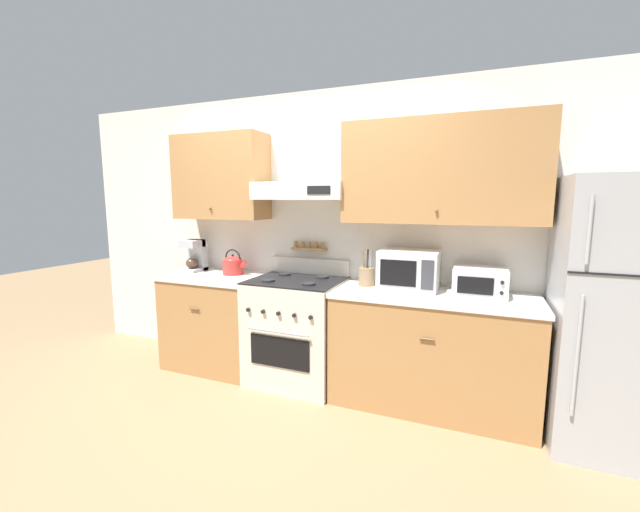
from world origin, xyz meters
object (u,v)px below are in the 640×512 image
object	(u,v)px
tea_kettle	(233,265)
utensil_crock	(366,276)
toaster_oven	(480,282)
coffee_maker	(195,255)
refrigerator	(616,315)
microwave	(409,270)
stove_range	(296,330)

from	to	relation	value
tea_kettle	utensil_crock	bearing A→B (deg)	0.00
toaster_oven	coffee_maker	bearing A→B (deg)	179.32
toaster_oven	tea_kettle	bearing A→B (deg)	179.96
refrigerator	utensil_crock	world-z (taller)	refrigerator
tea_kettle	coffee_maker	world-z (taller)	coffee_maker
microwave	utensil_crock	world-z (taller)	microwave
utensil_crock	toaster_oven	xyz separation A→B (m)	(0.87, -0.00, 0.02)
refrigerator	utensil_crock	distance (m)	1.69
coffee_maker	microwave	distance (m)	2.13
refrigerator	toaster_oven	distance (m)	0.83
microwave	toaster_oven	size ratio (longest dim) A/B	1.20
stove_range	refrigerator	distance (m)	2.31
stove_range	tea_kettle	distance (m)	0.89
coffee_maker	tea_kettle	bearing A→B (deg)	-3.63
utensil_crock	coffee_maker	bearing A→B (deg)	179.04
refrigerator	microwave	size ratio (longest dim) A/B	3.85
coffee_maker	toaster_oven	bearing A→B (deg)	-0.68
toaster_oven	refrigerator	bearing A→B (deg)	-10.83
coffee_maker	microwave	bearing A→B (deg)	-0.33
coffee_maker	utensil_crock	size ratio (longest dim) A/B	1.02
refrigerator	coffee_maker	distance (m)	3.47
tea_kettle	coffee_maker	distance (m)	0.48
tea_kettle	toaster_oven	distance (m)	2.18
utensil_crock	toaster_oven	world-z (taller)	utensil_crock
refrigerator	tea_kettle	world-z (taller)	refrigerator
tea_kettle	utensil_crock	size ratio (longest dim) A/B	0.82
tea_kettle	toaster_oven	world-z (taller)	tea_kettle
stove_range	tea_kettle	xyz separation A→B (m)	(-0.72, 0.11, 0.52)
tea_kettle	microwave	xyz separation A→B (m)	(1.66, 0.02, 0.06)
utensil_crock	tea_kettle	bearing A→B (deg)	-180.00
microwave	utensil_crock	size ratio (longest dim) A/B	1.48
refrigerator	utensil_crock	bearing A→B (deg)	174.68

